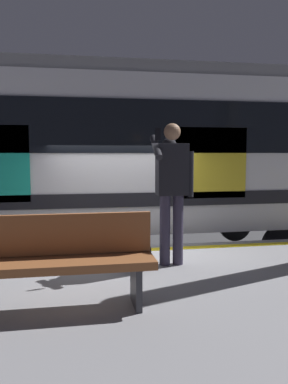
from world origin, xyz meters
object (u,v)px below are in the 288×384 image
passenger (172,182)px  handbag (136,256)px  train_carriage (99,150)px  bench (63,258)px

passenger → handbag: bearing=9.8°
train_carriage → passenger: bearing=104.4°
train_carriage → passenger: train_carriage is taller
passenger → train_carriage: bearing=-75.6°
passenger → handbag: passenger is taller
train_carriage → handbag: 3.37m
passenger → bench: bearing=41.9°
train_carriage → bench: train_carriage is taller
train_carriage → handbag: train_carriage is taller
passenger → bench: (1.38, 1.24, -0.62)m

